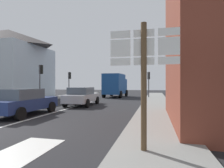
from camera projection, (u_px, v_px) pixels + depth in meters
The scene contains 13 objects.
ground_plane at pixel (85, 104), 16.02m from camera, with size 80.00×80.00×0.00m, color #232326.
sidewalk_right at pixel (157, 108), 12.69m from camera, with size 2.33×44.00×0.14m, color gray.
sidewalk_left at pixel (8, 104), 15.46m from camera, with size 2.33×44.00×0.14m, color gray.
lane_centre_stripe at pixel (62, 110), 12.13m from camera, with size 0.16×12.00×0.01m, color silver.
lane_turn_arrow at pixel (23, 151), 4.70m from camera, with size 1.20×2.20×0.01m, color silver.
clapboard_house_left at pixel (9, 63), 22.70m from camera, with size 8.64×9.22×8.48m.
sedan_near at pixel (23, 102), 10.17m from camera, with size 1.97×4.20×1.47m.
sedan_far at pixel (82, 96), 14.96m from camera, with size 2.09×4.26×1.47m.
delivery_truck at pixel (115, 85), 24.62m from camera, with size 2.74×5.12×3.05m.
route_sign_post at pixel (144, 72), 4.44m from camera, with size 1.66×0.14×3.20m.
traffic_light_near_left at pixel (41, 74), 18.50m from camera, with size 0.30×0.49×3.66m.
traffic_light_far_left at pixel (69, 79), 24.72m from camera, with size 0.30×0.49×3.35m.
traffic_light_far_right at pixel (149, 79), 22.84m from camera, with size 0.30×0.49×3.24m.
Camera 1 is at (5.98, -5.06, 1.72)m, focal length 29.56 mm.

